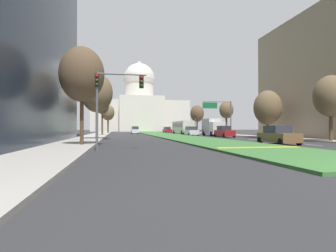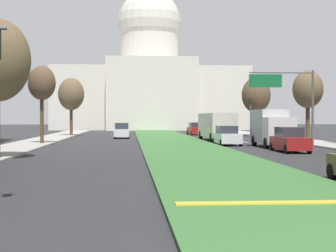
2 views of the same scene
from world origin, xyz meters
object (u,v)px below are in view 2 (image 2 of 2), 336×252
at_px(capitol_building, 149,84).
at_px(street_tree_right_distant, 256,95).
at_px(sedan_distant, 227,136).
at_px(city_bus, 216,124).
at_px(traffic_light_far_right, 251,111).
at_px(street_tree_left_distant, 71,94).
at_px(street_tree_right_far, 308,90).
at_px(sedan_very_far, 196,129).
at_px(sedan_far_horizon, 122,131).
at_px(overhead_guide_sign, 289,92).
at_px(sedan_midblock, 290,140).
at_px(street_tree_left_far, 42,84).
at_px(box_truck_delivery, 272,127).

distance_m(capitol_building, street_tree_right_distant, 47.84).
height_order(sedan_distant, city_bus, city_bus).
distance_m(traffic_light_far_right, street_tree_left_distant, 23.63).
bearing_deg(sedan_distant, street_tree_right_far, 12.93).
relative_size(sedan_very_far, city_bus, 0.41).
height_order(street_tree_right_far, street_tree_left_distant, street_tree_left_distant).
xyz_separation_m(street_tree_right_far, sedan_far_horizon, (-17.77, 15.04, -4.28)).
bearing_deg(sedan_far_horizon, street_tree_left_distant, 132.59).
distance_m(street_tree_right_distant, sedan_far_horizon, 18.77).
xyz_separation_m(capitol_building, sedan_distant, (4.48, -67.91, -8.80)).
relative_size(overhead_guide_sign, sedan_distant, 1.47).
xyz_separation_m(traffic_light_far_right, sedan_midblock, (-3.64, -29.01, -2.47)).
xyz_separation_m(street_tree_left_far, sedan_midblock, (19.76, -12.30, -4.78)).
distance_m(sedan_far_horizon, box_truck_delivery, 24.00).
height_order(street_tree_left_far, box_truck_delivery, street_tree_left_far).
height_order(capitol_building, overhead_guide_sign, capitol_building).
height_order(street_tree_right_far, street_tree_right_distant, street_tree_right_distant).
bearing_deg(sedan_far_horizon, sedan_distant, -60.14).
relative_size(capitol_building, street_tree_left_far, 5.40).
distance_m(sedan_very_far, city_bus, 20.67).
distance_m(traffic_light_far_right, overhead_guide_sign, 22.97).
xyz_separation_m(sedan_far_horizon, box_truck_delivery, (12.94, -20.19, 0.82)).
bearing_deg(traffic_light_far_right, city_bus, -119.40).
distance_m(overhead_guide_sign, street_tree_left_far, 22.39).
bearing_deg(sedan_distant, sedan_far_horizon, 119.86).
relative_size(street_tree_left_far, sedan_midblock, 1.56).
bearing_deg(city_bus, sedan_distant, -92.62).
bearing_deg(sedan_midblock, street_tree_left_far, 148.09).
relative_size(street_tree_left_distant, sedan_distant, 1.76).
height_order(street_tree_right_far, sedan_very_far, street_tree_right_far).
distance_m(street_tree_right_far, sedan_distant, 9.34).
bearing_deg(sedan_far_horizon, box_truck_delivery, -57.35).
xyz_separation_m(traffic_light_far_right, street_tree_left_far, (-23.40, -16.70, 2.32)).
relative_size(sedan_midblock, sedan_far_horizon, 1.08).
bearing_deg(traffic_light_far_right, street_tree_right_distant, 63.11).
xyz_separation_m(street_tree_right_distant, sedan_midblock, (-4.95, -31.60, -4.58)).
relative_size(street_tree_left_distant, city_bus, 0.70).
xyz_separation_m(street_tree_right_far, box_truck_delivery, (-4.83, -5.15, -3.46)).
relative_size(overhead_guide_sign, box_truck_delivery, 1.02).
height_order(street_tree_left_far, sedan_midblock, street_tree_left_far).
xyz_separation_m(street_tree_left_far, sedan_far_horizon, (7.20, 14.33, -4.77)).
bearing_deg(sedan_very_far, capitol_building, 97.60).
xyz_separation_m(street_tree_left_far, sedan_very_far, (17.60, 26.51, -4.80)).
distance_m(capitol_building, sedan_very_far, 40.15).
relative_size(sedan_distant, sedan_far_horizon, 1.02).
bearing_deg(overhead_guide_sign, street_tree_right_far, 57.48).
bearing_deg(sedan_distant, traffic_light_far_right, 71.38).
xyz_separation_m(capitol_building, street_tree_right_distant, (12.29, -46.04, -4.20)).
xyz_separation_m(capitol_building, traffic_light_far_right, (10.97, -48.64, -6.31)).
bearing_deg(street_tree_right_distant, street_tree_left_distant, 174.33).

